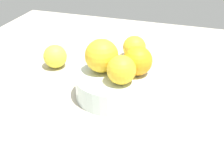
# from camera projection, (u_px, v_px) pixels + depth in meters

# --- Properties ---
(ground_plane) EXTENTS (1.10, 1.10, 0.02)m
(ground_plane) POSITION_uv_depth(u_px,v_px,m) (112.00, 99.00, 0.69)
(ground_plane) COLOR #BCB29E
(fruit_bowl) EXTENTS (0.17, 0.17, 0.05)m
(fruit_bowl) POSITION_uv_depth(u_px,v_px,m) (112.00, 86.00, 0.67)
(fruit_bowl) COLOR silver
(fruit_bowl) RESTS_ON ground_plane
(orange_in_bowl_0) EXTENTS (0.06, 0.06, 0.06)m
(orange_in_bowl_0) POSITION_uv_depth(u_px,v_px,m) (121.00, 70.00, 0.61)
(orange_in_bowl_0) COLOR yellow
(orange_in_bowl_0) RESTS_ON fruit_bowl
(orange_in_bowl_1) EXTENTS (0.08, 0.08, 0.08)m
(orange_in_bowl_1) POSITION_uv_depth(u_px,v_px,m) (102.00, 56.00, 0.66)
(orange_in_bowl_1) COLOR yellow
(orange_in_bowl_1) RESTS_ON fruit_bowl
(orange_in_bowl_2) EXTENTS (0.07, 0.07, 0.07)m
(orange_in_bowl_2) POSITION_uv_depth(u_px,v_px,m) (138.00, 61.00, 0.65)
(orange_in_bowl_2) COLOR orange
(orange_in_bowl_2) RESTS_ON fruit_bowl
(orange_loose_0) EXTENTS (0.07, 0.07, 0.07)m
(orange_loose_0) POSITION_uv_depth(u_px,v_px,m) (134.00, 47.00, 0.84)
(orange_loose_0) COLOR yellow
(orange_loose_0) RESTS_ON ground_plane
(orange_loose_1) EXTENTS (0.07, 0.07, 0.07)m
(orange_loose_1) POSITION_uv_depth(u_px,v_px,m) (55.00, 56.00, 0.79)
(orange_loose_1) COLOR yellow
(orange_loose_1) RESTS_ON ground_plane
(folded_napkin) EXTENTS (0.16, 0.16, 0.00)m
(folded_napkin) POSITION_uv_depth(u_px,v_px,m) (204.00, 134.00, 0.56)
(folded_napkin) COLOR white
(folded_napkin) RESTS_ON ground_plane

